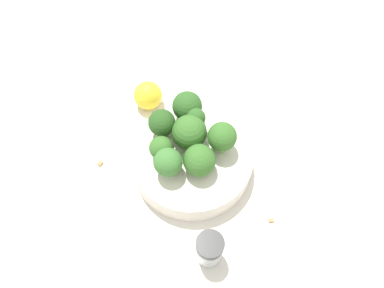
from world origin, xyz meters
The scene contains 14 objects.
ground_plane centered at (0.00, 0.00, 0.00)m, with size 3.00×3.00×0.00m, color silver.
bowl centered at (0.00, 0.00, 0.02)m, with size 0.20×0.20×0.04m, color silver.
broccoli_floret_0 centered at (-0.04, 0.02, 0.08)m, with size 0.05×0.05×0.06m.
broccoli_floret_1 centered at (0.05, 0.00, 0.07)m, with size 0.04×0.04×0.05m.
broccoli_floret_2 centered at (0.01, 0.03, 0.07)m, with size 0.05×0.05×0.05m.
broccoli_floret_3 centered at (0.01, -0.06, 0.08)m, with size 0.04×0.04×0.05m.
broccoli_floret_4 centered at (-0.03, -0.03, 0.08)m, with size 0.03×0.03×0.05m.
broccoli_floret_5 centered at (0.04, -0.03, 0.07)m, with size 0.04×0.04×0.05m.
broccoli_floret_6 centered at (-0.01, -0.02, 0.07)m, with size 0.06×0.06×0.06m.
broccoli_floret_7 centered at (-0.04, -0.06, 0.08)m, with size 0.05×0.05×0.06m.
pepper_shaker centered at (0.08, 0.13, 0.03)m, with size 0.04×0.04×0.07m.
lemon_wedge centered at (-0.03, -0.15, 0.03)m, with size 0.05×0.05×0.05m, color yellow.
almond_crumb_0 centered at (-0.03, 0.16, 0.00)m, with size 0.01×0.01×0.01m, color #AD7F4C.
almond_crumb_1 centered at (0.12, -0.11, 0.00)m, with size 0.01×0.01×0.01m, color #AD7F4C.
Camera 1 is at (0.20, 0.22, 0.58)m, focal length 35.00 mm.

